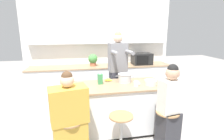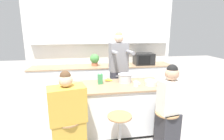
{
  "view_description": "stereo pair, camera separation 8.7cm",
  "coord_description": "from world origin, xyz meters",
  "px_view_note": "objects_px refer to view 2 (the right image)",
  "views": [
    {
      "loc": [
        -0.56,
        -2.83,
        1.85
      ],
      "look_at": [
        0.0,
        0.07,
        1.14
      ],
      "focal_mm": 28.0,
      "sensor_mm": 36.0,
      "label": 1
    },
    {
      "loc": [
        -0.47,
        -2.85,
        1.85
      ],
      "look_at": [
        0.0,
        0.07,
        1.14
      ],
      "focal_mm": 28.0,
      "sensor_mm": 36.0,
      "label": 2
    }
  ],
  "objects_px": {
    "kitchen_island": "(113,108)",
    "bar_stool_center": "(120,134)",
    "fruit_bowl": "(151,83)",
    "banana_bunch": "(108,80)",
    "person_seated_near": "(169,112)",
    "juice_carton": "(100,79)",
    "person_wrapped_blanket": "(68,121)",
    "bar_stool_leftmost": "(70,139)",
    "coffee_cup_far": "(136,84)",
    "cooking_pot": "(125,78)",
    "bar_stool_rightmost": "(166,130)",
    "potted_plant": "(95,59)",
    "microwave": "(144,59)",
    "coffee_cup_near": "(76,86)",
    "person_cooking": "(119,76)"
  },
  "relations": [
    {
      "from": "bar_stool_rightmost",
      "to": "coffee_cup_near",
      "type": "bearing_deg",
      "value": 156.82
    },
    {
      "from": "cooking_pot",
      "to": "fruit_bowl",
      "type": "xyz_separation_m",
      "value": [
        0.41,
        -0.22,
        -0.04
      ]
    },
    {
      "from": "kitchen_island",
      "to": "cooking_pot",
      "type": "height_order",
      "value": "cooking_pot"
    },
    {
      "from": "kitchen_island",
      "to": "bar_stool_center",
      "type": "height_order",
      "value": "kitchen_island"
    },
    {
      "from": "bar_stool_leftmost",
      "to": "coffee_cup_far",
      "type": "height_order",
      "value": "coffee_cup_far"
    },
    {
      "from": "person_seated_near",
      "to": "juice_carton",
      "type": "height_order",
      "value": "person_seated_near"
    },
    {
      "from": "person_wrapped_blanket",
      "to": "fruit_bowl",
      "type": "xyz_separation_m",
      "value": [
        1.37,
        0.53,
        0.31
      ]
    },
    {
      "from": "fruit_bowl",
      "to": "microwave",
      "type": "relative_size",
      "value": 0.41
    },
    {
      "from": "kitchen_island",
      "to": "fruit_bowl",
      "type": "bearing_deg",
      "value": -9.36
    },
    {
      "from": "banana_bunch",
      "to": "juice_carton",
      "type": "distance_m",
      "value": 0.22
    },
    {
      "from": "bar_stool_center",
      "to": "kitchen_island",
      "type": "bearing_deg",
      "value": 90.0
    },
    {
      "from": "fruit_bowl",
      "to": "coffee_cup_near",
      "type": "relative_size",
      "value": 1.83
    },
    {
      "from": "bar_stool_rightmost",
      "to": "microwave",
      "type": "distance_m",
      "value": 2.33
    },
    {
      "from": "kitchen_island",
      "to": "potted_plant",
      "type": "relative_size",
      "value": 5.82
    },
    {
      "from": "person_wrapped_blanket",
      "to": "person_seated_near",
      "type": "relative_size",
      "value": 0.97
    },
    {
      "from": "bar_stool_center",
      "to": "coffee_cup_far",
      "type": "bearing_deg",
      "value": 52.27
    },
    {
      "from": "person_cooking",
      "to": "person_wrapped_blanket",
      "type": "xyz_separation_m",
      "value": [
        -0.93,
        -1.2,
        -0.28
      ]
    },
    {
      "from": "kitchen_island",
      "to": "juice_carton",
      "type": "height_order",
      "value": "juice_carton"
    },
    {
      "from": "person_cooking",
      "to": "microwave",
      "type": "relative_size",
      "value": 3.51
    },
    {
      "from": "bar_stool_leftmost",
      "to": "cooking_pot",
      "type": "height_order",
      "value": "cooking_pot"
    },
    {
      "from": "person_wrapped_blanket",
      "to": "microwave",
      "type": "distance_m",
      "value": 2.87
    },
    {
      "from": "coffee_cup_near",
      "to": "juice_carton",
      "type": "relative_size",
      "value": 0.58
    },
    {
      "from": "bar_stool_center",
      "to": "microwave",
      "type": "distance_m",
      "value": 2.53
    },
    {
      "from": "person_cooking",
      "to": "juice_carton",
      "type": "distance_m",
      "value": 0.63
    },
    {
      "from": "bar_stool_leftmost",
      "to": "juice_carton",
      "type": "height_order",
      "value": "juice_carton"
    },
    {
      "from": "bar_stool_center",
      "to": "bar_stool_rightmost",
      "type": "relative_size",
      "value": 1.0
    },
    {
      "from": "person_cooking",
      "to": "potted_plant",
      "type": "relative_size",
      "value": 5.81
    },
    {
      "from": "person_wrapped_blanket",
      "to": "coffee_cup_far",
      "type": "bearing_deg",
      "value": 12.47
    },
    {
      "from": "microwave",
      "to": "person_wrapped_blanket",
      "type": "bearing_deg",
      "value": -129.71
    },
    {
      "from": "bar_stool_rightmost",
      "to": "banana_bunch",
      "type": "distance_m",
      "value": 1.3
    },
    {
      "from": "bar_stool_leftmost",
      "to": "bar_stool_rightmost",
      "type": "bearing_deg",
      "value": -0.24
    },
    {
      "from": "bar_stool_center",
      "to": "microwave",
      "type": "height_order",
      "value": "microwave"
    },
    {
      "from": "fruit_bowl",
      "to": "banana_bunch",
      "type": "bearing_deg",
      "value": 153.68
    },
    {
      "from": "bar_stool_rightmost",
      "to": "person_cooking",
      "type": "relative_size",
      "value": 0.35
    },
    {
      "from": "person_cooking",
      "to": "banana_bunch",
      "type": "xyz_separation_m",
      "value": [
        -0.26,
        -0.32,
        0.02
      ]
    },
    {
      "from": "kitchen_island",
      "to": "fruit_bowl",
      "type": "xyz_separation_m",
      "value": [
        0.65,
        -0.11,
        0.48
      ]
    },
    {
      "from": "bar_stool_rightmost",
      "to": "fruit_bowl",
      "type": "distance_m",
      "value": 0.8
    },
    {
      "from": "bar_stool_leftmost",
      "to": "coffee_cup_near",
      "type": "xyz_separation_m",
      "value": [
        0.09,
        0.57,
        0.6
      ]
    },
    {
      "from": "potted_plant",
      "to": "fruit_bowl",
      "type": "bearing_deg",
      "value": -62.95
    },
    {
      "from": "juice_carton",
      "to": "kitchen_island",
      "type": "bearing_deg",
      "value": -27.1
    },
    {
      "from": "bar_stool_rightmost",
      "to": "potted_plant",
      "type": "bearing_deg",
      "value": 112.6
    },
    {
      "from": "microwave",
      "to": "bar_stool_rightmost",
      "type": "bearing_deg",
      "value": -99.91
    },
    {
      "from": "juice_carton",
      "to": "microwave",
      "type": "distance_m",
      "value": 1.94
    },
    {
      "from": "person_cooking",
      "to": "coffee_cup_near",
      "type": "distance_m",
      "value": 1.05
    },
    {
      "from": "bar_stool_rightmost",
      "to": "person_wrapped_blanket",
      "type": "relative_size",
      "value": 0.48
    },
    {
      "from": "person_wrapped_blanket",
      "to": "potted_plant",
      "type": "distance_m",
      "value": 2.32
    },
    {
      "from": "fruit_bowl",
      "to": "bar_stool_center",
      "type": "bearing_deg",
      "value": -141.65
    },
    {
      "from": "potted_plant",
      "to": "bar_stool_leftmost",
      "type": "bearing_deg",
      "value": -102.86
    },
    {
      "from": "banana_bunch",
      "to": "potted_plant",
      "type": "distance_m",
      "value": 1.36
    },
    {
      "from": "banana_bunch",
      "to": "person_wrapped_blanket",
      "type": "bearing_deg",
      "value": -127.37
    }
  ]
}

